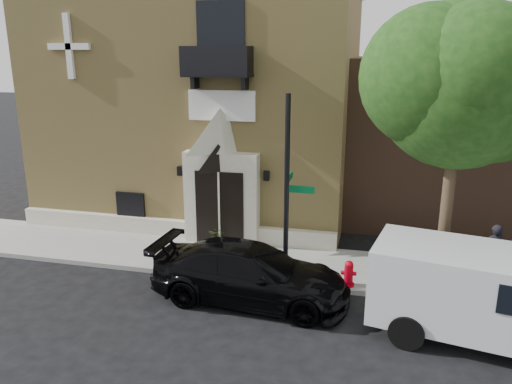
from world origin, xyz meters
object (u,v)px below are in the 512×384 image
black_sedan (250,274)px  pedestrian_near (493,252)px  fire_hydrant (349,273)px  dumpster (440,267)px  street_sign (287,191)px  cargo_van (504,297)px

black_sedan → pedestrian_near: size_ratio=3.22×
fire_hydrant → dumpster: size_ratio=0.36×
dumpster → street_sign: bearing=175.6°
fire_hydrant → pedestrian_near: size_ratio=0.45×
dumpster → pedestrian_near: bearing=23.2°
black_sedan → dumpster: (5.09, 1.62, 0.01)m
street_sign → dumpster: street_sign is taller
street_sign → fire_hydrant: (1.81, 0.05, -2.35)m
street_sign → fire_hydrant: size_ratio=7.04×
cargo_van → dumpster: (-1.09, 2.39, -0.44)m
street_sign → dumpster: bearing=7.6°
street_sign → dumpster: 4.80m
dumpster → black_sedan: bearing=-172.9°
pedestrian_near → cargo_van: bearing=65.6°
fire_hydrant → dumpster: dumpster is taller
fire_hydrant → black_sedan: bearing=-155.0°
cargo_van → fire_hydrant: 4.16m
black_sedan → cargo_van: cargo_van is taller
black_sedan → dumpster: bearing=-69.1°
fire_hydrant → pedestrian_near: (4.06, 1.45, 0.47)m
cargo_van → dumpster: cargo_van is taller
street_sign → black_sedan: bearing=-122.8°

